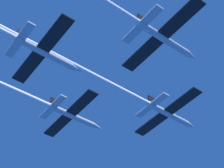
# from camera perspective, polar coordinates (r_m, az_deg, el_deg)

# --- Properties ---
(jet_lead) EXTENTS (17.18, 53.14, 2.85)m
(jet_lead) POSITION_cam_1_polar(r_m,az_deg,el_deg) (67.10, -0.58, 0.14)
(jet_lead) COLOR #B2BAC6
(jet_left_wing) EXTENTS (17.18, 49.05, 2.85)m
(jet_left_wing) POSITION_cam_1_polar(r_m,az_deg,el_deg) (71.46, -15.07, -0.80)
(jet_left_wing) COLOR #B2BAC6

